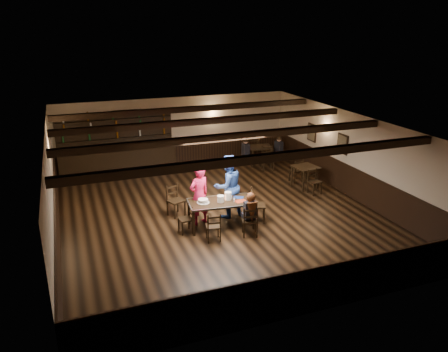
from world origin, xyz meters
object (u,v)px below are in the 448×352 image
object	(u,v)px
chair_near_right	(250,219)
cake	(203,201)
woman_pink	(199,195)
dining_table	(221,203)
chair_near_left	(214,225)
bar_counter	(118,156)
man_blue	(228,186)

from	to	relation	value
chair_near_right	cake	size ratio (longest dim) A/B	2.51
woman_pink	cake	world-z (taller)	woman_pink
cake	dining_table	bearing A→B (deg)	-8.06
chair_near_left	woman_pink	distance (m)	1.24
bar_counter	chair_near_right	bearing A→B (deg)	-68.03
cake	chair_near_left	bearing A→B (deg)	-89.56
chair_near_right	cake	bearing A→B (deg)	137.61
chair_near_right	cake	xyz separation A→B (m)	(-1.00, 0.91, 0.30)
man_blue	bar_counter	world-z (taller)	bar_counter
chair_near_right	bar_counter	bearing A→B (deg)	111.97
man_blue	bar_counter	xyz separation A→B (m)	(-2.47, 4.90, -0.20)
man_blue	bar_counter	bearing A→B (deg)	-75.20
dining_table	bar_counter	bearing A→B (deg)	110.41
dining_table	chair_near_left	size ratio (longest dim) A/B	2.36
dining_table	chair_near_right	xyz separation A→B (m)	(0.51, -0.84, -0.19)
dining_table	bar_counter	xyz separation A→B (m)	(-2.04, 5.48, 0.04)
woman_pink	man_blue	size ratio (longest dim) A/B	0.91
dining_table	chair_near_left	distance (m)	0.93
woman_pink	man_blue	distance (m)	0.94
dining_table	chair_near_right	distance (m)	1.00
woman_pink	bar_counter	distance (m)	5.31
bar_counter	woman_pink	bearing A→B (deg)	-73.00
chair_near_left	bar_counter	xyz separation A→B (m)	(-1.56, 6.25, 0.27)
chair_near_right	cake	world-z (taller)	cake
chair_near_left	cake	xyz separation A→B (m)	(-0.01, 0.83, 0.34)
man_blue	chair_near_left	bearing A→B (deg)	44.15
chair_near_left	chair_near_right	xyz separation A→B (m)	(0.99, -0.08, 0.04)
man_blue	woman_pink	bearing A→B (deg)	-1.09
chair_near_right	woman_pink	world-z (taller)	woman_pink
chair_near_left	bar_counter	bearing A→B (deg)	104.02
man_blue	cake	world-z (taller)	man_blue
chair_near_left	bar_counter	size ratio (longest dim) A/B	0.18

